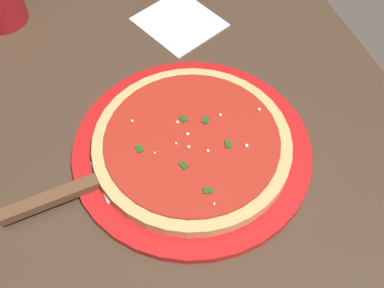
{
  "coord_description": "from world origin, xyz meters",
  "views": [
    {
      "loc": [
        -0.35,
        0.14,
        1.37
      ],
      "look_at": [
        0.04,
        -0.01,
        0.79
      ],
      "focal_mm": 48.4,
      "sensor_mm": 36.0,
      "label": 1
    }
  ],
  "objects": [
    {
      "name": "pizza",
      "position": [
        0.04,
        -0.01,
        0.79
      ],
      "size": [
        0.28,
        0.28,
        0.02
      ],
      "color": "#DBB26B",
      "rests_on": "serving_plate"
    },
    {
      "name": "restaurant_table",
      "position": [
        0.0,
        0.0,
        0.6
      ],
      "size": [
        0.96,
        0.7,
        0.77
      ],
      "color": "black",
      "rests_on": "ground_plane"
    },
    {
      "name": "napkin_folded_right",
      "position": [
        0.3,
        -0.08,
        0.77
      ],
      "size": [
        0.17,
        0.16,
        0.0
      ],
      "primitive_type": "cube",
      "rotation": [
        0.0,
        0.0,
        0.39
      ],
      "color": "white",
      "rests_on": "restaurant_table"
    },
    {
      "name": "pizza_server",
      "position": [
        0.02,
        0.15,
        0.78
      ],
      "size": [
        0.08,
        0.22,
        0.01
      ],
      "color": "silver",
      "rests_on": "serving_plate"
    },
    {
      "name": "serving_plate",
      "position": [
        0.04,
        -0.01,
        0.77
      ],
      "size": [
        0.34,
        0.34,
        0.01
      ],
      "primitive_type": "cylinder",
      "color": "red",
      "rests_on": "restaurant_table"
    }
  ]
}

